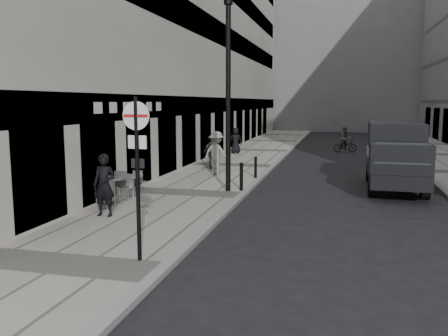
% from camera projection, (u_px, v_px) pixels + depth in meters
% --- Properties ---
extents(sidewalk, '(4.00, 60.00, 0.12)m').
position_uv_depth(sidewalk, '(233.00, 166.00, 24.08)').
color(sidewalk, '#ADA69C').
rests_on(sidewalk, ground).
extents(building_left, '(4.00, 45.00, 18.00)m').
position_uv_depth(building_left, '(194.00, 11.00, 30.04)').
color(building_left, beige).
rests_on(building_left, ground).
extents(building_far, '(24.00, 16.00, 22.00)m').
position_uv_depth(building_far, '(329.00, 39.00, 58.29)').
color(building_far, gray).
rests_on(building_far, ground).
extents(walking_man, '(0.65, 0.44, 1.75)m').
position_uv_depth(walking_man, '(104.00, 185.00, 13.12)').
color(walking_man, black).
rests_on(walking_man, sidewalk).
extents(sign_post, '(0.56, 0.10, 3.27)m').
position_uv_depth(sign_post, '(137.00, 157.00, 9.26)').
color(sign_post, black).
rests_on(sign_post, sidewalk).
extents(lamppost, '(0.31, 0.31, 6.83)m').
position_uv_depth(lamppost, '(228.00, 83.00, 16.48)').
color(lamppost, black).
rests_on(lamppost, sidewalk).
extents(bollard_near, '(0.11, 0.11, 0.84)m').
position_uv_depth(bollard_near, '(256.00, 168.00, 19.83)').
color(bollard_near, black).
rests_on(bollard_near, sidewalk).
extents(bollard_far, '(0.13, 0.13, 0.95)m').
position_uv_depth(bollard_far, '(241.00, 177.00, 17.00)').
color(bollard_far, black).
rests_on(bollard_far, sidewalk).
extents(panel_van, '(2.12, 5.36, 2.49)m').
position_uv_depth(panel_van, '(396.00, 152.00, 17.85)').
color(panel_van, black).
rests_on(panel_van, ground).
extents(cyclist, '(1.64, 1.04, 1.67)m').
position_uv_depth(cyclist, '(345.00, 142.00, 31.05)').
color(cyclist, black).
rests_on(cyclist, ground).
extents(pedestrian_a, '(1.00, 0.58, 1.61)m').
position_uv_depth(pedestrian_a, '(213.00, 153.00, 22.24)').
color(pedestrian_a, '#5E5D63').
rests_on(pedestrian_a, sidewalk).
extents(pedestrian_b, '(1.37, 1.02, 1.90)m').
position_uv_depth(pedestrian_b, '(216.00, 153.00, 20.60)').
color(pedestrian_b, gray).
rests_on(pedestrian_b, sidewalk).
extents(pedestrian_c, '(0.92, 0.77, 1.59)m').
position_uv_depth(pedestrian_c, '(236.00, 141.00, 29.26)').
color(pedestrian_c, black).
rests_on(pedestrian_c, sidewalk).
extents(cafe_table_near, '(0.75, 1.69, 0.96)m').
position_uv_depth(cafe_table_near, '(114.00, 189.00, 14.74)').
color(cafe_table_near, '#A7A7A9').
rests_on(cafe_table_near, sidewalk).
extents(cafe_table_mid, '(0.65, 1.47, 0.84)m').
position_uv_depth(cafe_table_mid, '(133.00, 184.00, 15.86)').
color(cafe_table_mid, silver).
rests_on(cafe_table_mid, sidewalk).
extents(cafe_table_far, '(0.67, 1.52, 0.86)m').
position_uv_depth(cafe_table_far, '(213.00, 156.00, 23.85)').
color(cafe_table_far, silver).
rests_on(cafe_table_far, sidewalk).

